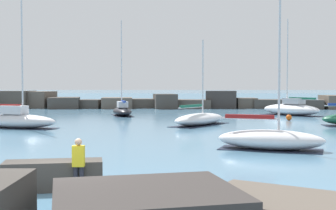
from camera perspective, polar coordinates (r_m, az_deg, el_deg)
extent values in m
plane|color=teal|center=(14.12, -12.86, -11.11)|extent=(600.00, 600.00, 0.00)
cube|color=teal|center=(126.67, -0.33, 0.96)|extent=(400.00, 116.00, 0.01)
cube|color=#4C443D|center=(70.76, -18.03, 0.66)|extent=(4.47, 5.02, 2.46)
cube|color=brown|center=(70.00, -15.32, 0.64)|extent=(4.05, 4.87, 2.38)
cube|color=#423D38|center=(68.04, -12.52, 0.27)|extent=(5.02, 6.12, 1.55)
cube|color=#423D38|center=(67.46, -9.40, 0.14)|extent=(3.69, 3.98, 1.22)
cube|color=brown|center=(66.69, -6.22, 0.26)|extent=(4.69, 5.17, 1.51)
cube|color=#4C443D|center=(67.54, -2.97, 0.21)|extent=(4.09, 3.78, 1.31)
cube|color=#423D38|center=(66.02, -0.36, 0.47)|extent=(3.66, 5.13, 2.03)
cube|color=#4C443D|center=(66.49, 3.09, 0.13)|extent=(5.56, 4.23, 1.22)
cube|color=#383330|center=(66.94, 6.50, 0.67)|extent=(4.63, 4.19, 2.47)
cube|color=brown|center=(67.92, 9.49, 0.25)|extent=(2.84, 3.64, 1.45)
cube|color=#423D38|center=(67.87, 12.46, 0.14)|extent=(5.29, 4.45, 1.25)
cube|color=#423D38|center=(68.56, 16.51, 0.12)|extent=(5.59, 5.72, 1.26)
cube|color=brown|center=(69.43, 19.67, 0.36)|extent=(3.41, 5.66, 1.86)
cube|color=#383330|center=(10.73, -2.70, -12.71)|extent=(4.79, 4.34, 0.98)
cube|color=#423D38|center=(15.30, -13.79, -8.31)|extent=(3.18, 1.55, 0.92)
ellipsoid|color=white|center=(24.44, 12.39, -4.15)|extent=(5.76, 3.64, 1.02)
cube|color=black|center=(24.50, 12.37, -5.30)|extent=(5.50, 3.52, 0.03)
cylinder|color=silver|center=(24.27, 13.43, 5.41)|extent=(0.12, 0.12, 7.12)
cylinder|color=#BCBCC1|center=(24.49, 9.90, -1.63)|extent=(2.85, 1.03, 0.10)
cube|color=maroon|center=(24.49, 9.90, -1.39)|extent=(2.46, 0.98, 0.20)
ellipsoid|color=black|center=(50.31, -5.60, -0.80)|extent=(3.16, 5.65, 0.91)
cube|color=black|center=(50.33, -5.60, -1.30)|extent=(3.06, 5.39, 0.03)
cube|color=silver|center=(50.00, -5.57, 0.07)|extent=(1.40, 1.81, 0.64)
cylinder|color=silver|center=(50.67, -5.69, 5.01)|extent=(0.12, 0.12, 9.31)
cylinder|color=#BCBCC1|center=(49.20, -5.44, 0.30)|extent=(0.84, 2.88, 0.10)
cube|color=navy|center=(49.20, -5.44, 0.42)|extent=(0.83, 2.47, 0.20)
ellipsoid|color=white|center=(52.57, 14.75, -0.55)|extent=(6.42, 6.87, 1.23)
cube|color=black|center=(52.60, 14.74, -1.20)|extent=(6.15, 6.58, 0.03)
cube|color=#B2B2B7|center=(52.32, 15.08, 0.46)|extent=(2.38, 2.46, 0.64)
cylinder|color=silver|center=(52.87, 14.35, 5.16)|extent=(0.12, 0.12, 9.26)
cylinder|color=#BCBCC1|center=(51.72, 16.03, 0.68)|extent=(2.61, 2.98, 0.10)
cube|color=#1E664C|center=(51.72, 16.04, 0.79)|extent=(2.31, 2.61, 0.20)
ellipsoid|color=silver|center=(37.55, -17.88, -1.88)|extent=(6.82, 3.78, 1.07)
cube|color=black|center=(37.59, -17.87, -2.67)|extent=(6.50, 3.65, 0.03)
cube|color=silver|center=(37.69, -18.30, -0.56)|extent=(2.19, 1.62, 0.64)
cylinder|color=silver|center=(37.23, -17.36, 5.55)|extent=(0.12, 0.12, 8.62)
cylinder|color=#BCBCC1|center=(38.26, -19.49, -0.19)|extent=(3.47, 1.10, 0.10)
cube|color=maroon|center=(38.25, -19.49, -0.04)|extent=(2.98, 1.05, 0.20)
ellipsoid|color=white|center=(38.52, 3.87, -1.74)|extent=(5.48, 6.76, 0.97)
cube|color=black|center=(38.56, 3.87, -2.44)|extent=(5.26, 6.46, 0.03)
cylinder|color=silver|center=(38.85, 4.26, 3.49)|extent=(0.12, 0.12, 6.06)
cylinder|color=#BCBCC1|center=(37.32, 2.83, -0.27)|extent=(2.10, 3.12, 0.10)
cube|color=#1E664C|center=(37.31, 2.83, -0.12)|extent=(1.88, 2.71, 0.20)
sphere|color=#EA5914|center=(45.05, 14.53, -1.48)|extent=(0.54, 0.54, 0.54)
cylinder|color=black|center=(45.02, 14.53, -1.00)|extent=(0.04, 0.04, 0.20)
cylinder|color=#282833|center=(14.71, -11.18, -8.93)|extent=(0.14, 0.14, 0.81)
cylinder|color=#282833|center=(14.67, -10.49, -8.95)|extent=(0.14, 0.14, 0.81)
cube|color=yellow|center=(14.57, -10.86, -6.13)|extent=(0.36, 0.22, 0.64)
sphere|color=tan|center=(14.51, -10.87, -4.45)|extent=(0.22, 0.22, 0.22)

